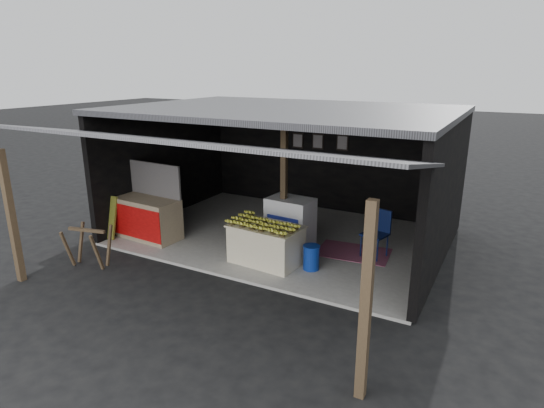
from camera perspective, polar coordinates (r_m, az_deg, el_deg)
The scene contains 13 objects.
ground at distance 8.82m, azimuth -6.03°, elevation -9.22°, with size 80.00×80.00×0.00m, color black.
concrete_slab at distance 10.79m, azimuth 1.49°, elevation -4.00°, with size 7.00×5.00×0.06m, color gray.
shophouse at distance 10.52m, azimuth 2.37°, elevation 7.15°, with size 7.40×7.29×3.02m.
banana_table at distance 9.14m, azimuth -0.75°, elevation -5.05°, with size 1.49×0.99×0.79m.
banana_pile at distance 8.98m, azimuth -0.76°, elevation -2.27°, with size 1.32×0.79×0.16m, color yellow, non-canonical shape.
white_crate at distance 9.96m, azimuth 2.31°, elevation -2.31°, with size 1.02×0.73×1.08m.
neighbor_stall at distance 10.87m, azimuth -15.55°, elevation -1.44°, with size 1.70×0.84×1.71m.
green_signboard at distance 11.18m, azimuth -20.22°, elevation -1.46°, with size 0.66×0.04×0.99m, color black.
sawhorse at distance 9.77m, azimuth -22.08°, elevation -4.52°, with size 0.85×0.84×0.81m.
water_barrel at distance 8.94m, azimuth 4.95°, elevation -6.79°, with size 0.31×0.31×0.46m, color navy.
plastic_chair at distance 9.66m, azimuth 13.12°, elevation -3.05°, with size 0.57×0.57×1.00m.
magenta_rug at distance 9.92m, azimuth 10.17°, elevation -5.97°, with size 1.50×1.00×0.01m, color maroon.
picture_frames at distance 12.48m, azimuth 5.93°, elevation 7.80°, with size 1.62×0.04×0.46m.
Camera 1 is at (4.57, -6.49, 3.85)m, focal length 30.00 mm.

